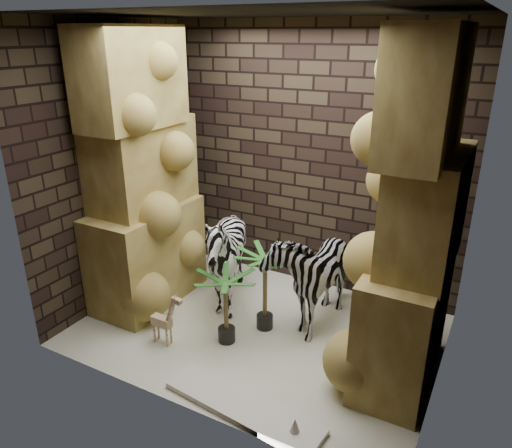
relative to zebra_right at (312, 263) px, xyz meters
The scene contains 14 objects.
floor 0.89m from the zebra_right, 127.96° to the right, with size 3.50×3.50×0.00m, color silver.
ceiling 2.43m from the zebra_right, 127.96° to the right, with size 3.50×3.50×0.00m, color black.
wall_back 1.21m from the zebra_right, 116.35° to the left, with size 3.50×3.50×0.00m, color black.
wall_front 1.97m from the zebra_right, 102.31° to the right, with size 3.50×3.50×0.00m, color black.
wall_left 2.34m from the zebra_right, 167.16° to the right, with size 3.00×3.00×0.00m, color black.
wall_right 1.69m from the zebra_right, 19.49° to the right, with size 3.00×3.00×0.00m, color black.
rock_pillar_left 2.03m from the zebra_right, 164.74° to the right, with size 0.68×1.30×3.00m, color tan, non-canonical shape.
rock_pillar_right 1.43m from the zebra_right, 24.99° to the right, with size 0.58×1.25×3.00m, color tan, non-canonical shape.
zebra_right is the anchor object (origin of this frame).
zebra_left 0.93m from the zebra_right, 163.39° to the right, with size 0.99×1.22×1.11m, color white.
giraffe_toy 1.60m from the zebra_right, 134.57° to the right, with size 0.31×0.10×0.61m, color #D3B287, non-canonical shape.
palm_front 0.57m from the zebra_right, 129.33° to the right, with size 0.36×0.36×0.88m, color #194F1E, non-canonical shape.
palm_back 1.01m from the zebra_right, 125.02° to the right, with size 0.36×0.36×0.75m, color #194F1E, non-canonical shape.
surfboard 1.66m from the zebra_right, 88.10° to the right, with size 1.40×0.34×0.05m, color white.
Camera 1 is at (2.00, -3.71, 2.87)m, focal length 33.90 mm.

